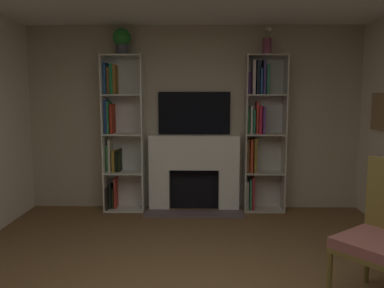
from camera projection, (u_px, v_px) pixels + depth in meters
wall_back_accent at (194, 118)px, 5.73m from camera, size 4.81×0.06×2.59m
fireplace at (194, 170)px, 5.67m from camera, size 1.36×0.55×1.07m
tv at (194, 113)px, 5.66m from camera, size 1.01×0.06×0.60m
bookshelf_left at (119, 133)px, 5.63m from camera, size 0.56×0.32×2.17m
bookshelf_right at (260, 130)px, 5.59m from camera, size 0.56×0.31×2.17m
potted_plant at (122, 40)px, 5.43m from camera, size 0.25×0.25×0.36m
vase_with_flowers at (267, 45)px, 5.41m from camera, size 0.12×0.12×0.37m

